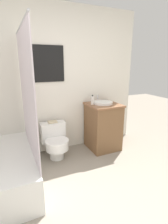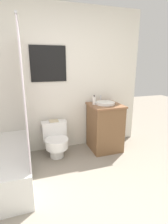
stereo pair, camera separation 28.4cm
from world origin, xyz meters
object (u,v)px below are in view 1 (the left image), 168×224
book_on_tank (52,122)px  soap_bottle (92,100)px  sink (103,103)px  toilet (55,140)px

book_on_tank → soap_bottle: bearing=-9.6°
sink → book_on_tank: 0.96m
soap_bottle → sink: bearing=-7.3°
sink → book_on_tank: size_ratio=2.56×
toilet → soap_bottle: (0.70, 0.01, 0.63)m
sink → soap_bottle: soap_bottle is taller
toilet → book_on_tank: size_ratio=3.87×
toilet → book_on_tank: 0.32m
soap_bottle → book_on_tank: bearing=170.4°
toilet → sink: 1.07m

